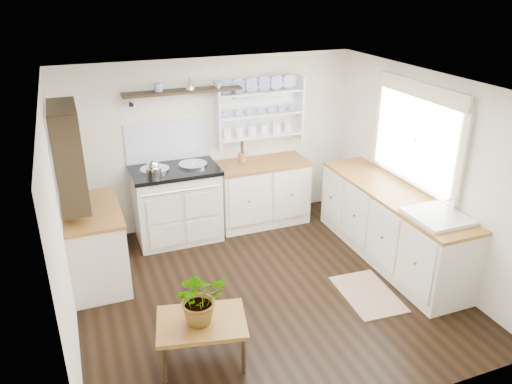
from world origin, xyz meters
TOP-DOWN VIEW (x-y plane):
  - floor at (0.00, 0.00)m, footprint 4.00×3.80m
  - wall_back at (0.00, 1.90)m, footprint 4.00×0.02m
  - wall_right at (2.00, 0.00)m, footprint 0.02×3.80m
  - wall_left at (-2.00, 0.00)m, footprint 0.02×3.80m
  - ceiling at (0.00, 0.00)m, footprint 4.00×3.80m
  - window at (1.95, 0.15)m, footprint 0.08×1.55m
  - aga_cooker at (-0.62, 1.57)m, footprint 1.11×0.77m
  - back_cabinets at (0.60, 1.60)m, footprint 1.27×0.63m
  - right_cabinets at (1.70, 0.10)m, footprint 0.62×2.43m
  - belfast_sink at (1.70, -0.65)m, footprint 0.55×0.60m
  - left_cabinets at (-1.70, 0.90)m, footprint 0.62×1.13m
  - plate_rack at (0.65, 1.86)m, footprint 1.20×0.22m
  - high_shelf at (-0.40, 1.78)m, footprint 1.50×0.29m
  - left_shelving at (-1.84, 0.90)m, footprint 0.28×0.80m
  - kettle at (-0.90, 1.45)m, footprint 0.20×0.20m
  - utensil_crock at (0.34, 1.68)m, footprint 0.11×0.11m
  - center_table at (-0.94, -0.82)m, footprint 0.89×0.72m
  - potted_plant at (-0.94, -0.82)m, footprint 0.46×0.40m
  - floor_rug at (1.03, -0.50)m, footprint 0.60×0.88m

SIDE VIEW (x-z plane):
  - floor at x=0.00m, z-range -0.01..0.01m
  - floor_rug at x=1.03m, z-range 0.00..0.02m
  - center_table at x=-0.94m, z-range 0.17..0.60m
  - right_cabinets at x=1.70m, z-range 0.01..0.91m
  - left_cabinets at x=-1.70m, z-range 0.01..0.91m
  - back_cabinets at x=0.60m, z-range 0.01..0.91m
  - aga_cooker at x=-0.62m, z-range -0.01..1.02m
  - potted_plant at x=-0.94m, z-range 0.43..0.93m
  - belfast_sink at x=1.70m, z-range 0.58..1.03m
  - utensil_crock at x=0.34m, z-range 0.91..1.04m
  - kettle at x=-0.90m, z-range 0.93..1.17m
  - wall_back at x=0.00m, z-range 0.00..2.30m
  - wall_right at x=2.00m, z-range 0.00..2.30m
  - wall_left at x=-2.00m, z-range 0.00..2.30m
  - left_shelving at x=-1.84m, z-range 1.02..2.08m
  - plate_rack at x=0.65m, z-range 1.11..2.01m
  - window at x=1.95m, z-range 0.95..2.17m
  - high_shelf at x=-0.40m, z-range 1.83..1.99m
  - ceiling at x=0.00m, z-range 2.29..2.30m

